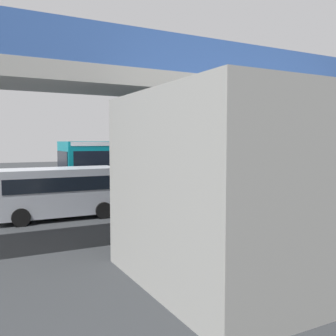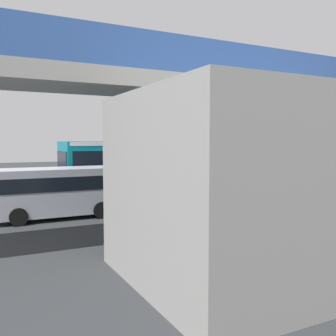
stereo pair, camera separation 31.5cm
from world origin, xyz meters
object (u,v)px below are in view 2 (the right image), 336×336
city_bus (164,164)px  parked_van (57,189)px  pedestrian (81,177)px  traffic_sign (133,160)px

city_bus → parked_van: 7.58m
parked_van → pedestrian: size_ratio=2.68×
parked_van → traffic_sign: size_ratio=1.71×
parked_van → traffic_sign: bearing=-130.2°
city_bus → traffic_sign: (0.29, -4.05, 0.01)m
city_bus → parked_van: city_bus is taller
pedestrian → traffic_sign: bearing=167.4°
city_bus → pedestrian: 6.08m
pedestrian → traffic_sign: 3.54m
traffic_sign → city_bus: bearing=94.1°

